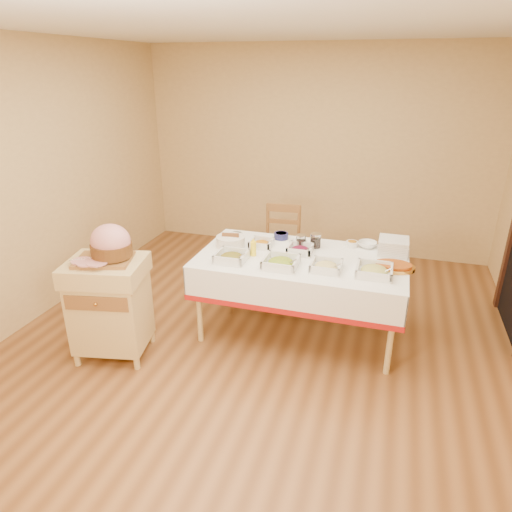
{
  "coord_description": "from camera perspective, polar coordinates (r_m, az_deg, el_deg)",
  "views": [
    {
      "loc": [
        1.01,
        -3.37,
        2.32
      ],
      "look_at": [
        -0.09,
        0.2,
        0.76
      ],
      "focal_mm": 32.0,
      "sensor_mm": 36.0,
      "label": 1
    }
  ],
  "objects": [
    {
      "name": "room_shell",
      "position": [
        3.66,
        0.45,
        6.5
      ],
      "size": [
        5.0,
        5.0,
        5.0
      ],
      "color": "brown",
      "rests_on": "ground"
    },
    {
      "name": "dining_table",
      "position": [
        4.11,
        5.64,
        -2.19
      ],
      "size": [
        1.82,
        1.02,
        0.76
      ],
      "color": "#DABB78",
      "rests_on": "ground"
    },
    {
      "name": "butcher_cart",
      "position": [
        4.01,
        -17.8,
        -5.58
      ],
      "size": [
        0.71,
        0.63,
        0.87
      ],
      "color": "#DABB78",
      "rests_on": "ground"
    },
    {
      "name": "dining_chair",
      "position": [
        5.07,
        3.14,
        1.24
      ],
      "size": [
        0.45,
        0.43,
        0.92
      ],
      "color": "brown",
      "rests_on": "ground"
    },
    {
      "name": "ham_on_board",
      "position": [
        3.81,
        -17.81,
        1.26
      ],
      "size": [
        0.46,
        0.44,
        0.3
      ],
      "color": "brown",
      "rests_on": "butcher_cart"
    },
    {
      "name": "serving_dish_a",
      "position": [
        3.94,
        -3.08,
        -0.09
      ],
      "size": [
        0.27,
        0.26,
        0.11
      ],
      "color": "silver",
      "rests_on": "dining_table"
    },
    {
      "name": "serving_dish_b",
      "position": [
        3.83,
        3.12,
        -0.79
      ],
      "size": [
        0.28,
        0.28,
        0.12
      ],
      "color": "silver",
      "rests_on": "dining_table"
    },
    {
      "name": "serving_dish_c",
      "position": [
        3.81,
        8.77,
        -1.25
      ],
      "size": [
        0.25,
        0.25,
        0.1
      ],
      "color": "silver",
      "rests_on": "dining_table"
    },
    {
      "name": "serving_dish_d",
      "position": [
        3.8,
        14.57,
        -1.76
      ],
      "size": [
        0.28,
        0.28,
        0.11
      ],
      "color": "silver",
      "rests_on": "dining_table"
    },
    {
      "name": "serving_dish_e",
      "position": [
        4.25,
        0.68,
        1.59
      ],
      "size": [
        0.21,
        0.2,
        0.1
      ],
      "color": "silver",
      "rests_on": "dining_table"
    },
    {
      "name": "serving_dish_f",
      "position": [
        4.13,
        5.55,
        0.83
      ],
      "size": [
        0.23,
        0.22,
        0.1
      ],
      "color": "silver",
      "rests_on": "dining_table"
    },
    {
      "name": "small_bowl_left",
      "position": [
        4.45,
        -2.49,
        2.57
      ],
      "size": [
        0.13,
        0.13,
        0.06
      ],
      "color": "silver",
      "rests_on": "dining_table"
    },
    {
      "name": "small_bowl_mid",
      "position": [
        4.45,
        3.16,
        2.59
      ],
      "size": [
        0.14,
        0.14,
        0.06
      ],
      "color": "#1B1C50",
      "rests_on": "dining_table"
    },
    {
      "name": "small_bowl_right",
      "position": [
        4.34,
        11.91,
        1.52
      ],
      "size": [
        0.11,
        0.11,
        0.05
      ],
      "color": "silver",
      "rests_on": "dining_table"
    },
    {
      "name": "bowl_white_imported",
      "position": [
        4.31,
        5.28,
        1.64
      ],
      "size": [
        0.18,
        0.18,
        0.04
      ],
      "primitive_type": "imported",
      "rotation": [
        0.0,
        0.0,
        -0.14
      ],
      "color": "silver",
      "rests_on": "dining_table"
    },
    {
      "name": "bowl_small_imported",
      "position": [
        4.36,
        13.76,
        1.41
      ],
      "size": [
        0.2,
        0.2,
        0.05
      ],
      "primitive_type": "imported",
      "rotation": [
        0.0,
        0.0,
        -0.17
      ],
      "color": "silver",
      "rests_on": "dining_table"
    },
    {
      "name": "preserve_jar_left",
      "position": [
        4.24,
        5.64,
        1.76
      ],
      "size": [
        0.1,
        0.1,
        0.12
      ],
      "color": "silver",
      "rests_on": "dining_table"
    },
    {
      "name": "preserve_jar_right",
      "position": [
        4.26,
        7.45,
        1.85
      ],
      "size": [
        0.1,
        0.1,
        0.13
      ],
      "color": "silver",
      "rests_on": "dining_table"
    },
    {
      "name": "mustard_bottle",
      "position": [
        4.03,
        -0.34,
        1.02
      ],
      "size": [
        0.05,
        0.05,
        0.16
      ],
      "color": "yellow",
      "rests_on": "dining_table"
    },
    {
      "name": "bread_basket",
      "position": [
        4.26,
        -3.2,
        1.87
      ],
      "size": [
        0.27,
        0.27,
        0.12
      ],
      "color": "silver",
      "rests_on": "dining_table"
    },
    {
      "name": "plate_stack",
      "position": [
        4.25,
        16.77,
        1.16
      ],
      "size": [
        0.26,
        0.26,
        0.14
      ],
      "color": "silver",
      "rests_on": "dining_table"
    },
    {
      "name": "brass_platter",
      "position": [
        3.96,
        16.76,
        -1.23
      ],
      "size": [
        0.36,
        0.26,
        0.05
      ],
      "color": "gold",
      "rests_on": "dining_table"
    }
  ]
}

